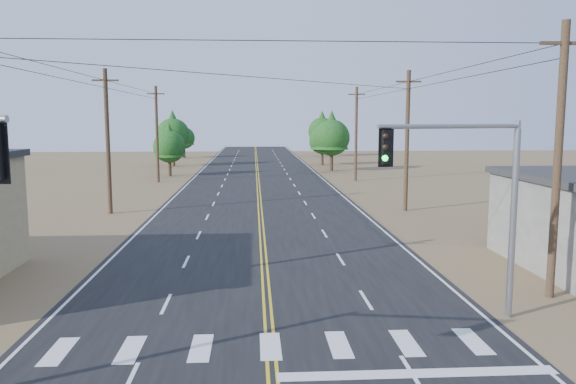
{
  "coord_description": "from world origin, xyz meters",
  "views": [
    {
      "loc": [
        -0.44,
        -7.53,
        6.53
      ],
      "look_at": [
        1.0,
        15.92,
        3.5
      ],
      "focal_mm": 35.0,
      "sensor_mm": 36.0,
      "label": 1
    }
  ],
  "objects": [
    {
      "name": "tree_left_mid",
      "position": [
        -11.76,
        72.6,
        4.85
      ],
      "size": [
        4.76,
        4.76,
        7.93
      ],
      "color": "#3F2D1E",
      "rests_on": "ground"
    },
    {
      "name": "utility_pole_left_mid",
      "position": [
        -10.5,
        32.0,
        5.12
      ],
      "size": [
        1.8,
        0.3,
        10.0
      ],
      "color": "#4C3826",
      "rests_on": "ground"
    },
    {
      "name": "utility_pole_right_mid",
      "position": [
        10.5,
        32.0,
        5.12
      ],
      "size": [
        1.8,
        0.3,
        10.0
      ],
      "color": "#4C3826",
      "rests_on": "ground"
    },
    {
      "name": "tree_right_near",
      "position": [
        9.51,
        63.78,
        4.74
      ],
      "size": [
        4.65,
        4.65,
        7.75
      ],
      "color": "#3F2D1E",
      "rests_on": "ground"
    },
    {
      "name": "utility_pole_left_far",
      "position": [
        -10.5,
        52.0,
        5.12
      ],
      "size": [
        1.8,
        0.3,
        10.0
      ],
      "color": "#4C3826",
      "rests_on": "ground"
    },
    {
      "name": "road",
      "position": [
        0.0,
        30.0,
        0.01
      ],
      "size": [
        15.0,
        200.0,
        0.02
      ],
      "primitive_type": "cube",
      "color": "black",
      "rests_on": "ground"
    },
    {
      "name": "tree_left_near",
      "position": [
        -10.22,
        58.45,
        3.8
      ],
      "size": [
        3.73,
        3.73,
        6.22
      ],
      "color": "#3F2D1E",
      "rests_on": "ground"
    },
    {
      "name": "tree_right_far",
      "position": [
        11.84,
        92.99,
        5.0
      ],
      "size": [
        4.91,
        4.91,
        8.18
      ],
      "color": "#3F2D1E",
      "rests_on": "ground"
    },
    {
      "name": "utility_pole_right_far",
      "position": [
        10.5,
        52.0,
        5.12
      ],
      "size": [
        1.8,
        0.3,
        10.0
      ],
      "color": "#4C3826",
      "rests_on": "ground"
    },
    {
      "name": "tree_right_mid",
      "position": [
        9.5,
        73.29,
        3.91
      ],
      "size": [
        3.84,
        3.84,
        6.4
      ],
      "color": "#3F2D1E",
      "rests_on": "ground"
    },
    {
      "name": "signal_mast_right",
      "position": [
        6.58,
        9.51,
        4.4
      ],
      "size": [
        5.03,
        1.93,
        6.51
      ],
      "rotation": [
        0.0,
        0.0,
        0.33
      ],
      "color": "gray",
      "rests_on": "ground"
    },
    {
      "name": "tree_left_far",
      "position": [
        -12.38,
        90.13,
        3.8
      ],
      "size": [
        3.74,
        3.74,
        6.23
      ],
      "color": "#3F2D1E",
      "rests_on": "ground"
    },
    {
      "name": "utility_pole_right_near",
      "position": [
        10.5,
        12.0,
        5.12
      ],
      "size": [
        1.8,
        0.3,
        10.0
      ],
      "color": "#4C3826",
      "rests_on": "ground"
    }
  ]
}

